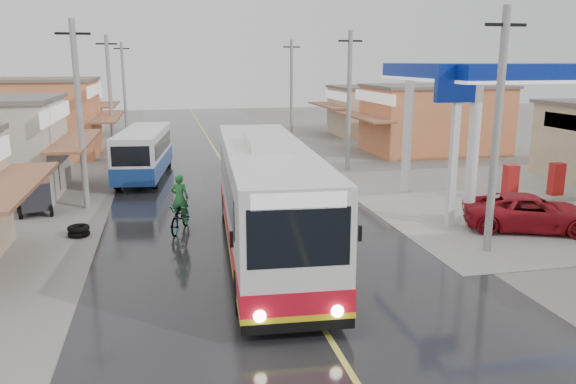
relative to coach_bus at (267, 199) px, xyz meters
name	(u,v)px	position (x,y,z in m)	size (l,w,h in m)	color
ground	(286,267)	(0.35, -1.34, -1.90)	(120.00, 120.00, 0.00)	slate
road	(230,174)	(0.35, 13.66, -1.89)	(12.00, 90.00, 0.02)	black
centre_line	(230,174)	(0.35, 13.66, -1.88)	(0.15, 90.00, 0.01)	#D8CC4C
shopfronts_right	(497,174)	(15.35, 10.66, -1.90)	(11.00, 44.00, 4.80)	#B5AE9E
utility_poles_left	(103,176)	(-6.65, 14.66, -1.90)	(1.60, 50.00, 8.00)	gray
utility_poles_right	(347,170)	(7.35, 13.66, -1.90)	(1.60, 36.00, 8.00)	gray
coach_bus	(267,199)	(0.00, 0.00, 0.00)	(3.63, 12.77, 3.94)	silver
second_bus	(144,152)	(-4.32, 13.71, -0.47)	(3.13, 8.19, 2.65)	silver
jeepney	(531,213)	(10.29, 0.51, -1.21)	(2.28, 4.94, 1.37)	maroon
cyclist	(180,212)	(-2.74, 3.20, -1.16)	(1.36, 2.22, 2.26)	black
tricycle_near	(34,194)	(-8.66, 7.11, -1.03)	(1.78, 2.09, 1.52)	#26262D
tricycle_far	(39,181)	(-8.88, 9.36, -0.94)	(1.61, 2.31, 1.68)	#26262D
tyre_stack	(79,231)	(-6.44, 3.41, -1.70)	(0.80, 0.80, 0.41)	black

